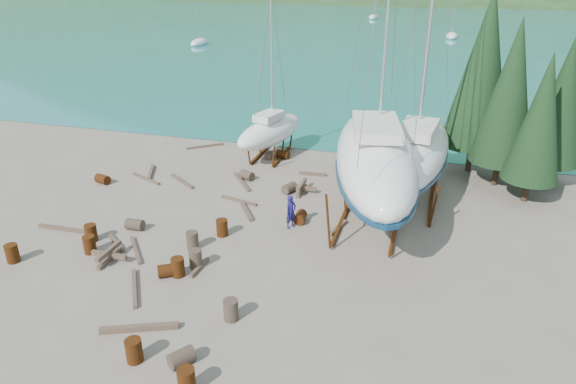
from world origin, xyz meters
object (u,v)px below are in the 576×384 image
(small_sailboat_shore, at_px, (271,131))
(worker, at_px, (291,212))
(large_sailboat_near, at_px, (375,157))
(large_sailboat_far, at_px, (416,153))

(small_sailboat_shore, xyz_separation_m, worker, (4.25, -9.81, -1.01))
(large_sailboat_near, bearing_deg, small_sailboat_shore, 125.97)
(large_sailboat_far, distance_m, small_sailboat_shore, 11.12)
(large_sailboat_near, height_order, large_sailboat_far, large_sailboat_near)
(large_sailboat_near, distance_m, large_sailboat_far, 3.44)
(large_sailboat_near, distance_m, worker, 5.19)
(large_sailboat_far, relative_size, small_sailboat_shore, 1.54)
(large_sailboat_far, xyz_separation_m, worker, (-5.78, -5.11, -2.02))
(large_sailboat_far, bearing_deg, worker, -131.80)
(small_sailboat_shore, bearing_deg, large_sailboat_far, -9.77)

